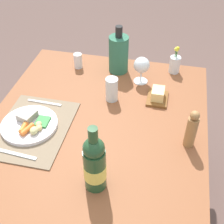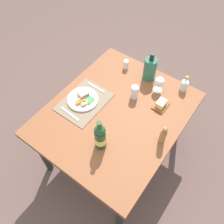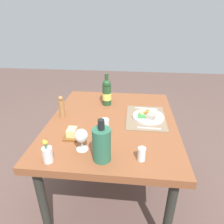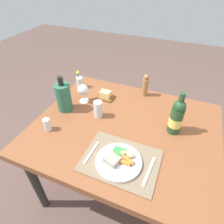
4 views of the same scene
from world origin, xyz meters
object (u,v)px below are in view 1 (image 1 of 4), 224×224
object	(u,v)px
dinner_plate	(30,124)
water_tumbler	(112,91)
butter_dish	(158,96)
wine_glass	(142,66)
fork	(44,103)
flower_vase	(175,63)
pepper_mill	(192,130)
knife	(15,154)
wine_bottle	(95,164)
dining_table	(96,138)
cooler_bottle	(119,54)
salt_shaker	(78,61)

from	to	relation	value
dinner_plate	water_tumbler	bearing A→B (deg)	131.06
butter_dish	wine_glass	bearing A→B (deg)	-142.62
fork	flower_vase	distance (m)	0.73
wine_glass	pepper_mill	bearing A→B (deg)	32.62
knife	butter_dish	size ratio (longest dim) A/B	1.48
wine_glass	knife	bearing A→B (deg)	-34.41
wine_bottle	wine_glass	distance (m)	0.69
flower_vase	pepper_mill	world-z (taller)	pepper_mill
dinner_plate	pepper_mill	distance (m)	0.70
dining_table	butter_dish	xyz separation A→B (m)	(-0.25, 0.25, 0.10)
knife	wine_glass	distance (m)	0.76
wine_glass	butter_dish	bearing A→B (deg)	37.38
dinner_plate	butter_dish	distance (m)	0.62
dining_table	wine_glass	xyz separation A→B (m)	(-0.39, 0.15, 0.17)
water_tumbler	fork	bearing A→B (deg)	-71.28
water_tumbler	pepper_mill	world-z (taller)	pepper_mill
cooler_bottle	wine_bottle	xyz separation A→B (m)	(0.77, 0.07, 0.01)
flower_vase	fork	bearing A→B (deg)	-55.07
butter_dish	water_tumbler	size ratio (longest dim) A/B	1.07
cooler_bottle	pepper_mill	size ratio (longest dim) A/B	1.44
fork	butter_dish	distance (m)	0.55
dining_table	water_tumbler	distance (m)	0.24
butter_dish	salt_shaker	distance (m)	0.51
wine_glass	pepper_mill	xyz separation A→B (m)	(0.41, 0.26, -0.01)
dinner_plate	wine_bottle	distance (m)	0.44
wine_glass	dinner_plate	bearing A→B (deg)	-43.56
dinner_plate	knife	bearing A→B (deg)	2.40
fork	flower_vase	world-z (taller)	flower_vase
dining_table	wine_glass	world-z (taller)	wine_glass
knife	fork	bearing A→B (deg)	-174.51
water_tumbler	wine_glass	bearing A→B (deg)	146.86
fork	water_tumbler	size ratio (longest dim) A/B	1.42
fork	wine_bottle	xyz separation A→B (m)	(0.40, 0.36, 0.11)
fork	cooler_bottle	size ratio (longest dim) A/B	0.65
water_tumbler	wine_bottle	bearing A→B (deg)	5.61
dinner_plate	cooler_bottle	world-z (taller)	cooler_bottle
water_tumbler	salt_shaker	bearing A→B (deg)	-134.62
wine_bottle	water_tumbler	distance (m)	0.51
dinner_plate	water_tumbler	world-z (taller)	water_tumbler
butter_dish	knife	bearing A→B (deg)	-47.43
pepper_mill	water_tumbler	bearing A→B (deg)	-121.05
wine_bottle	wine_glass	size ratio (longest dim) A/B	2.02
fork	wine_glass	world-z (taller)	wine_glass
fork	flower_vase	bearing A→B (deg)	126.70
dining_table	knife	distance (m)	0.37
wine_glass	salt_shaker	bearing A→B (deg)	-99.78
fork	water_tumbler	world-z (taller)	water_tumbler
dining_table	wine_glass	distance (m)	0.45
water_tumbler	dining_table	bearing A→B (deg)	-8.52
butter_dish	water_tumbler	bearing A→B (deg)	-78.38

